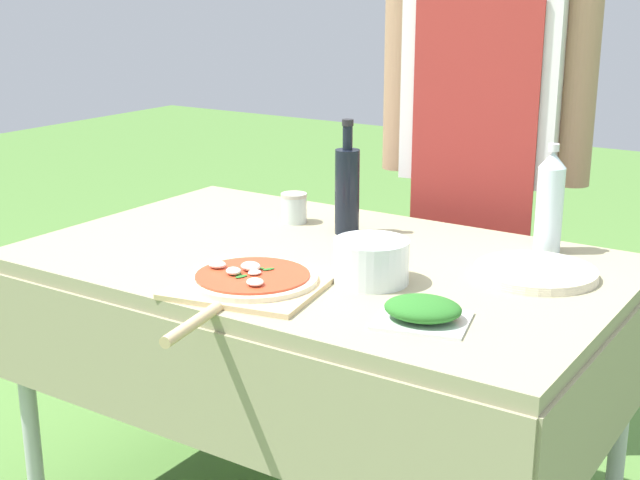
{
  "coord_description": "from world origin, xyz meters",
  "views": [
    {
      "loc": [
        1.13,
        -1.73,
        1.4
      ],
      "look_at": [
        -0.0,
        0.0,
        0.8
      ],
      "focal_mm": 50.0,
      "sensor_mm": 36.0,
      "label": 1
    }
  ],
  "objects_px": {
    "water_bottle": "(550,201)",
    "sauce_jar": "(294,210)",
    "oil_bottle": "(347,189)",
    "person_cook": "(483,128)",
    "plate_stack": "(535,272)",
    "herb_container": "(423,310)",
    "mixing_tub": "(371,261)",
    "pizza_on_peel": "(249,282)",
    "prep_table": "(320,286)"
  },
  "relations": [
    {
      "from": "water_bottle",
      "to": "sauce_jar",
      "type": "distance_m",
      "value": 0.69
    },
    {
      "from": "sauce_jar",
      "to": "oil_bottle",
      "type": "bearing_deg",
      "value": -3.95
    },
    {
      "from": "person_cook",
      "to": "plate_stack",
      "type": "height_order",
      "value": "person_cook"
    },
    {
      "from": "herb_container",
      "to": "sauce_jar",
      "type": "xyz_separation_m",
      "value": [
        -0.64,
        0.47,
        0.01
      ]
    },
    {
      "from": "person_cook",
      "to": "oil_bottle",
      "type": "height_order",
      "value": "person_cook"
    },
    {
      "from": "person_cook",
      "to": "mixing_tub",
      "type": "height_order",
      "value": "person_cook"
    },
    {
      "from": "plate_stack",
      "to": "mixing_tub",
      "type": "bearing_deg",
      "value": -140.92
    },
    {
      "from": "oil_bottle",
      "to": "herb_container",
      "type": "distance_m",
      "value": 0.66
    },
    {
      "from": "person_cook",
      "to": "pizza_on_peel",
      "type": "bearing_deg",
      "value": 76.39
    },
    {
      "from": "mixing_tub",
      "to": "sauce_jar",
      "type": "distance_m",
      "value": 0.54
    },
    {
      "from": "prep_table",
      "to": "sauce_jar",
      "type": "distance_m",
      "value": 0.34
    },
    {
      "from": "mixing_tub",
      "to": "plate_stack",
      "type": "distance_m",
      "value": 0.38
    },
    {
      "from": "person_cook",
      "to": "oil_bottle",
      "type": "distance_m",
      "value": 0.53
    },
    {
      "from": "pizza_on_peel",
      "to": "sauce_jar",
      "type": "height_order",
      "value": "sauce_jar"
    },
    {
      "from": "prep_table",
      "to": "oil_bottle",
      "type": "xyz_separation_m",
      "value": [
        -0.05,
        0.21,
        0.2
      ]
    },
    {
      "from": "prep_table",
      "to": "person_cook",
      "type": "distance_m",
      "value": 0.77
    },
    {
      "from": "herb_container",
      "to": "sauce_jar",
      "type": "distance_m",
      "value": 0.8
    },
    {
      "from": "pizza_on_peel",
      "to": "herb_container",
      "type": "distance_m",
      "value": 0.41
    },
    {
      "from": "plate_stack",
      "to": "sauce_jar",
      "type": "height_order",
      "value": "sauce_jar"
    },
    {
      "from": "prep_table",
      "to": "herb_container",
      "type": "xyz_separation_m",
      "value": [
        0.41,
        -0.25,
        0.1
      ]
    },
    {
      "from": "prep_table",
      "to": "plate_stack",
      "type": "relative_size",
      "value": 5.18
    },
    {
      "from": "plate_stack",
      "to": "person_cook",
      "type": "bearing_deg",
      "value": 124.04
    },
    {
      "from": "water_bottle",
      "to": "pizza_on_peel",
      "type": "bearing_deg",
      "value": -125.89
    },
    {
      "from": "person_cook",
      "to": "plate_stack",
      "type": "distance_m",
      "value": 0.71
    },
    {
      "from": "oil_bottle",
      "to": "water_bottle",
      "type": "bearing_deg",
      "value": 14.45
    },
    {
      "from": "prep_table",
      "to": "sauce_jar",
      "type": "relative_size",
      "value": 17.57
    },
    {
      "from": "herb_container",
      "to": "mixing_tub",
      "type": "xyz_separation_m",
      "value": [
        -0.2,
        0.15,
        0.02
      ]
    },
    {
      "from": "water_bottle",
      "to": "mixing_tub",
      "type": "distance_m",
      "value": 0.51
    },
    {
      "from": "water_bottle",
      "to": "person_cook",
      "type": "bearing_deg",
      "value": 132.82
    },
    {
      "from": "plate_stack",
      "to": "herb_container",
      "type": "bearing_deg",
      "value": -102.6
    },
    {
      "from": "pizza_on_peel",
      "to": "water_bottle",
      "type": "xyz_separation_m",
      "value": [
        0.45,
        0.62,
        0.11
      ]
    },
    {
      "from": "mixing_tub",
      "to": "sauce_jar",
      "type": "relative_size",
      "value": 2.05
    },
    {
      "from": "pizza_on_peel",
      "to": "sauce_jar",
      "type": "relative_size",
      "value": 6.5
    },
    {
      "from": "herb_container",
      "to": "mixing_tub",
      "type": "relative_size",
      "value": 1.26
    },
    {
      "from": "water_bottle",
      "to": "mixing_tub",
      "type": "height_order",
      "value": "water_bottle"
    },
    {
      "from": "pizza_on_peel",
      "to": "mixing_tub",
      "type": "xyz_separation_m",
      "value": [
        0.2,
        0.18,
        0.03
      ]
    },
    {
      "from": "person_cook",
      "to": "herb_container",
      "type": "relative_size",
      "value": 7.89
    },
    {
      "from": "person_cook",
      "to": "herb_container",
      "type": "bearing_deg",
      "value": 100.11
    },
    {
      "from": "prep_table",
      "to": "water_bottle",
      "type": "xyz_separation_m",
      "value": [
        0.45,
        0.34,
        0.21
      ]
    },
    {
      "from": "oil_bottle",
      "to": "prep_table",
      "type": "bearing_deg",
      "value": -75.81
    },
    {
      "from": "prep_table",
      "to": "person_cook",
      "type": "xyz_separation_m",
      "value": [
        0.11,
        0.7,
        0.31
      ]
    },
    {
      "from": "herb_container",
      "to": "plate_stack",
      "type": "height_order",
      "value": "herb_container"
    },
    {
      "from": "person_cook",
      "to": "prep_table",
      "type": "bearing_deg",
      "value": 73.85
    },
    {
      "from": "person_cook",
      "to": "pizza_on_peel",
      "type": "xyz_separation_m",
      "value": [
        -0.11,
        -0.98,
        -0.22
      ]
    },
    {
      "from": "oil_bottle",
      "to": "herb_container",
      "type": "relative_size",
      "value": 1.43
    },
    {
      "from": "water_bottle",
      "to": "oil_bottle",
      "type": "bearing_deg",
      "value": -165.55
    },
    {
      "from": "person_cook",
      "to": "sauce_jar",
      "type": "xyz_separation_m",
      "value": [
        -0.34,
        -0.48,
        -0.19
      ]
    },
    {
      "from": "oil_bottle",
      "to": "water_bottle",
      "type": "relative_size",
      "value": 1.12
    },
    {
      "from": "oil_bottle",
      "to": "plate_stack",
      "type": "height_order",
      "value": "oil_bottle"
    },
    {
      "from": "pizza_on_peel",
      "to": "herb_container",
      "type": "xyz_separation_m",
      "value": [
        0.41,
        0.03,
        0.01
      ]
    }
  ]
}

